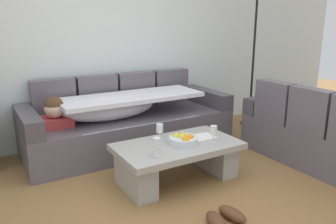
{
  "coord_description": "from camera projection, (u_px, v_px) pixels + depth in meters",
  "views": [
    {
      "loc": [
        -1.38,
        -2.04,
        1.52
      ],
      "look_at": [
        0.46,
        1.08,
        0.55
      ],
      "focal_mm": 35.96,
      "sensor_mm": 36.0,
      "label": 1
    }
  ],
  "objects": [
    {
      "name": "fruit_bowl",
      "position": [
        183.0,
        140.0,
        3.24
      ],
      "size": [
        0.28,
        0.28,
        0.1
      ],
      "color": "silver",
      "rests_on": "coffee_table"
    },
    {
      "name": "floor_lamp",
      "position": [
        253.0,
        51.0,
        4.84
      ],
      "size": [
        0.33,
        0.31,
        1.95
      ],
      "color": "black",
      "rests_on": "ground_plane"
    },
    {
      "name": "wine_glass_far_back",
      "position": [
        160.0,
        129.0,
        3.33
      ],
      "size": [
        0.07,
        0.07,
        0.17
      ],
      "color": "silver",
      "rests_on": "coffee_table"
    },
    {
      "name": "wine_glass_near_right",
      "position": [
        214.0,
        131.0,
        3.28
      ],
      "size": [
        0.07,
        0.07,
        0.17
      ],
      "color": "silver",
      "rests_on": "coffee_table"
    },
    {
      "name": "open_magazine",
      "position": [
        201.0,
        137.0,
        3.43
      ],
      "size": [
        0.29,
        0.23,
        0.01
      ],
      "primitive_type": "cube",
      "rotation": [
        0.0,
        0.0,
        -0.06
      ],
      "color": "white",
      "rests_on": "coffee_table"
    },
    {
      "name": "couch_along_wall",
      "position": [
        126.0,
        123.0,
        4.13
      ],
      "size": [
        2.5,
        0.92,
        0.88
      ],
      "color": "#59535C",
      "rests_on": "ground_plane"
    },
    {
      "name": "back_wall",
      "position": [
        93.0,
        36.0,
        4.21
      ],
      "size": [
        9.0,
        0.1,
        2.7
      ],
      "primitive_type": "cube",
      "color": "silver",
      "rests_on": "ground_plane"
    },
    {
      "name": "pair_of_shoes",
      "position": [
        224.0,
        217.0,
        2.63
      ],
      "size": [
        0.33,
        0.3,
        0.09
      ],
      "color": "#59331E",
      "rests_on": "ground_plane"
    },
    {
      "name": "coffee_table",
      "position": [
        177.0,
        157.0,
        3.3
      ],
      "size": [
        1.2,
        0.68,
        0.38
      ],
      "color": "#A2A199",
      "rests_on": "ground_plane"
    },
    {
      "name": "ground_plane",
      "position": [
        186.0,
        213.0,
        2.77
      ],
      "size": [
        14.0,
        14.0,
        0.0
      ],
      "primitive_type": "plane",
      "color": "olive"
    },
    {
      "name": "wine_glass_near_left",
      "position": [
        157.0,
        143.0,
        2.94
      ],
      "size": [
        0.07,
        0.07,
        0.17
      ],
      "color": "silver",
      "rests_on": "coffee_table"
    },
    {
      "name": "couch_near_window",
      "position": [
        330.0,
        135.0,
        3.66
      ],
      "size": [
        0.92,
        1.8,
        0.88
      ],
      "rotation": [
        0.0,
        0.0,
        1.57
      ],
      "color": "#59535C",
      "rests_on": "ground_plane"
    }
  ]
}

